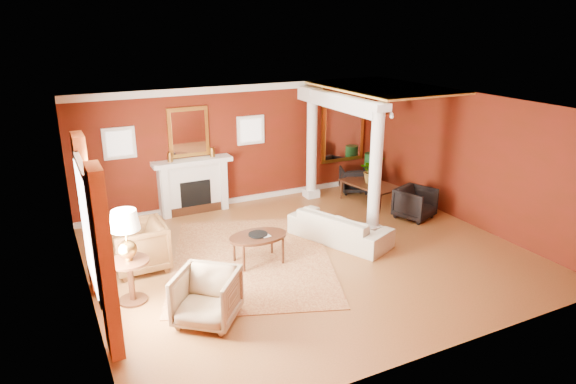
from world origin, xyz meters
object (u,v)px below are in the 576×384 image
armchair_stripe (207,295)px  armchair_leopard (139,244)px  side_table (127,241)px  coffee_table (258,238)px  sofa (340,222)px  dining_table (371,187)px

armchair_stripe → armchair_leopard: bearing=143.6°
armchair_leopard → side_table: (-0.35, -1.11, 0.59)m
coffee_table → side_table: (-2.39, -0.37, 0.56)m
armchair_leopard → coffee_table: armchair_leopard is taller
sofa → side_table: bearing=74.0°
side_table → armchair_leopard: bearing=72.7°
coffee_table → armchair_stripe: bearing=-135.2°
armchair_leopard → coffee_table: bearing=69.1°
coffee_table → dining_table: 4.23m
armchair_stripe → dining_table: 6.23m
coffee_table → side_table: size_ratio=0.70×
sofa → side_table: side_table is taller
armchair_leopard → armchair_stripe: size_ratio=1.09×
armchair_leopard → dining_table: armchair_leopard is taller
sofa → armchair_stripe: armchair_stripe is taller
armchair_stripe → coffee_table: 2.08m
armchair_stripe → side_table: bearing=169.0°
armchair_leopard → coffee_table: size_ratio=0.88×
sofa → coffee_table: bearing=72.1°
armchair_stripe → side_table: (-0.91, 1.10, 0.63)m
sofa → armchair_leopard: armchair_leopard is taller
sofa → armchair_stripe: size_ratio=2.37×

